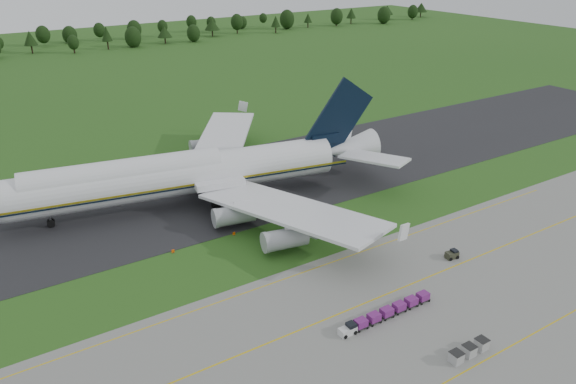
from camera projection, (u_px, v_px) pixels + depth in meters
ground at (277, 245)px, 99.34m from camera, size 600.00×600.00×0.00m
apron at (414, 353)px, 73.22m from camera, size 300.00×52.00×0.06m
taxiway at (209, 191)px, 120.82m from camera, size 300.00×40.00×0.08m
apron_markings at (378, 325)px, 78.60m from camera, size 300.00×30.20×0.01m
tree_line at (75, 38)px, 274.89m from camera, size 528.64×23.52×11.69m
aircraft at (189, 173)px, 112.67m from camera, size 82.72×79.09×23.14m
baggage_train at (385, 313)px, 79.80m from camera, size 16.40×1.49×1.43m
utility_cart at (452, 255)px, 94.98m from camera, size 2.28×1.54×1.18m
uld_row at (469, 350)px, 72.51m from camera, size 6.35×1.55×1.53m
edge_markers at (204, 242)px, 99.78m from camera, size 12.36×0.30×0.60m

